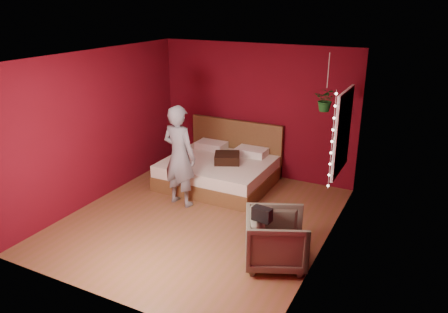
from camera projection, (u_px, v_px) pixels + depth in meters
floor at (200, 219)px, 7.11m from camera, size 4.50×4.50×0.00m
room_walls at (198, 119)px, 6.53m from camera, size 4.04×4.54×2.62m
window at (342, 132)px, 6.51m from camera, size 0.05×0.97×1.27m
fairy_lights at (332, 141)px, 6.08m from camera, size 0.04×0.04×1.45m
bed at (220, 169)px, 8.39m from camera, size 1.97×1.68×1.09m
person at (179, 156)px, 7.35m from camera, size 0.69×0.50×1.75m
armchair at (276, 239)px, 5.80m from camera, size 1.06×1.05×0.74m
handbag at (262, 214)px, 5.49m from camera, size 0.26×0.15×0.18m
throw_pillow at (227, 158)px, 8.13m from camera, size 0.61×0.61×0.16m
hanging_plant at (326, 100)px, 6.91m from camera, size 0.36×0.31×0.92m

